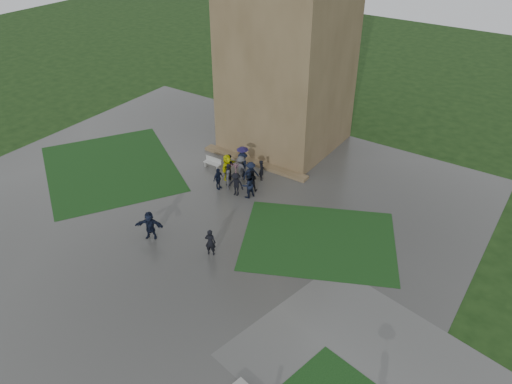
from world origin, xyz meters
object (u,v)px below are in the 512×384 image
Objects in this scene: bench at (213,163)px; pedestrian_near at (210,242)px; tower at (288,31)px; pedestrian_mid at (150,225)px.

pedestrian_near is at bearing -53.45° from bench.
tower is at bearing 70.41° from bench.
pedestrian_mid is at bearing -11.16° from pedestrian_near.
bench is at bearing -74.95° from pedestrian_near.
pedestrian_mid is at bearing -76.98° from bench.
bench is at bearing 76.57° from pedestrian_mid.
pedestrian_near is at bearing -74.96° from tower.
pedestrian_mid is (2.21, -8.78, 0.51)m from bench.
pedestrian_mid is (-0.02, -15.43, -8.06)m from tower.
bench is 9.07m from pedestrian_mid.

